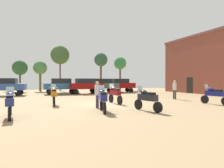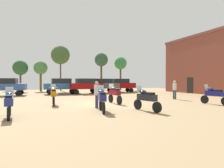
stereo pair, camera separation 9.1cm
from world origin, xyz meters
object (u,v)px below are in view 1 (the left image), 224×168
motorcycle_7 (10,103)px  tree_5 (60,55)px  car_2 (5,86)px  tree_6 (20,68)px  tree_2 (120,64)px  motorcycle_3 (147,99)px  person_1 (97,93)px  motorcycle_4 (103,99)px  car_1 (61,85)px  tree_3 (101,60)px  motorcycle_5 (54,95)px  person_2 (175,88)px  tree_1 (40,68)px  motorcycle_2 (214,95)px  car_4 (103,85)px  car_6 (86,85)px  brick_building (224,64)px  car_5 (120,84)px  motorcycle_1 (115,94)px

motorcycle_7 → tree_5: bearing=73.4°
car_2 → tree_6: bearing=1.1°
tree_2 → tree_5: bearing=174.3°
motorcycle_3 → person_1: person_1 is taller
motorcycle_4 → car_2: 16.52m
car_1 → tree_3: (8.14, 8.71, 4.26)m
motorcycle_5 → person_2: (10.88, 0.54, 0.30)m
motorcycle_3 → person_1: 3.16m
motorcycle_7 → tree_1: bearing=80.8°
motorcycle_3 → motorcycle_4: size_ratio=1.02×
tree_2 → tree_6: 17.00m
motorcycle_2 → tree_2: 23.54m
person_2 → tree_5: bearing=-7.3°
car_4 → tree_1: size_ratio=0.91×
motorcycle_3 → tree_5: (-2.05, 25.07, 5.35)m
tree_5 → tree_2: bearing=-5.7°
car_6 → car_1: bearing=73.3°
person_1 → car_1: bearing=0.8°
motorcycle_2 → motorcycle_5: bearing=151.6°
motorcycle_3 → tree_6: bearing=95.4°
motorcycle_5 → car_6: 11.94m
tree_1 → motorcycle_2: bearing=-64.8°
motorcycle_7 → tree_5: size_ratio=0.29×
brick_building → motorcycle_7: (-23.79, -8.38, -3.21)m
tree_3 → car_2: bearing=-147.2°
person_2 → car_1: bearing=9.8°
car_6 → tree_1: 11.30m
brick_building → tree_6: brick_building is taller
motorcycle_2 → motorcycle_7: motorcycle_2 is taller
car_1 → tree_5: (0.87, 8.80, 4.89)m
motorcycle_2 → tree_1: (-11.43, 24.31, 3.06)m
motorcycle_4 → car_2: (-6.72, 15.08, 0.45)m
person_2 → car_5: bearing=-27.6°
car_4 → tree_1: 12.10m
car_6 → motorcycle_4: bearing=164.5°
brick_building → motorcycle_7: size_ratio=7.58×
motorcycle_1 → motorcycle_2: (6.53, -3.14, -0.01)m
tree_1 → car_4: bearing=-46.6°
brick_building → tree_3: 19.81m
motorcycle_1 → car_6: 11.61m
motorcycle_5 → motorcycle_2: bearing=-16.3°
car_5 → motorcycle_7: bearing=145.4°
person_2 → tree_6: bearing=6.4°
tree_2 → tree_6: bearing=176.4°
car_1 → tree_1: 9.65m
motorcycle_7 → motorcycle_3: bearing=-9.2°
car_2 → car_6: 9.32m
motorcycle_7 → car_5: size_ratio=0.51×
motorcycle_3 → motorcycle_4: bearing=153.1°
car_5 → tree_5: tree_5 is taller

